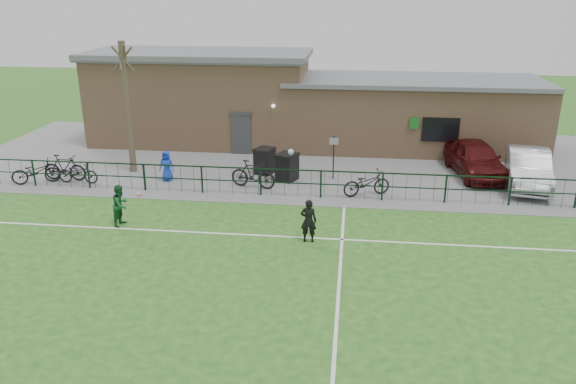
# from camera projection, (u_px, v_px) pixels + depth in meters

# --- Properties ---
(ground) EXTENTS (90.00, 90.00, 0.00)m
(ground) POSITION_uv_depth(u_px,v_px,m) (267.00, 295.00, 15.84)
(ground) COLOR #255719
(ground) RESTS_ON ground
(paving_strip) EXTENTS (34.00, 13.00, 0.02)m
(paving_strip) POSITION_uv_depth(u_px,v_px,m) (308.00, 159.00, 28.43)
(paving_strip) COLOR slate
(paving_strip) RESTS_ON ground
(pitch_line_touch) EXTENTS (28.00, 0.10, 0.01)m
(pitch_line_touch) POSITION_uv_depth(u_px,v_px,m) (296.00, 198.00, 23.11)
(pitch_line_touch) COLOR white
(pitch_line_touch) RESTS_ON ground
(pitch_line_mid) EXTENTS (28.00, 0.10, 0.01)m
(pitch_line_mid) POSITION_uv_depth(u_px,v_px,m) (285.00, 237.00, 19.57)
(pitch_line_mid) COLOR white
(pitch_line_mid) RESTS_ON ground
(pitch_line_perp) EXTENTS (0.10, 16.00, 0.01)m
(pitch_line_perp) POSITION_uv_depth(u_px,v_px,m) (338.00, 300.00, 15.62)
(pitch_line_perp) COLOR white
(pitch_line_perp) RESTS_ON ground
(perimeter_fence) EXTENTS (28.00, 0.10, 1.20)m
(perimeter_fence) POSITION_uv_depth(u_px,v_px,m) (297.00, 183.00, 23.10)
(perimeter_fence) COLOR black
(perimeter_fence) RESTS_ON ground
(bare_tree) EXTENTS (0.30, 0.30, 6.00)m
(bare_tree) POSITION_uv_depth(u_px,v_px,m) (128.00, 109.00, 25.49)
(bare_tree) COLOR #46392A
(bare_tree) RESTS_ON ground
(wheelie_bin_left) EXTENTS (0.98, 1.04, 1.12)m
(wheelie_bin_left) POSITION_uv_depth(u_px,v_px,m) (265.00, 162.00, 26.01)
(wheelie_bin_left) COLOR black
(wheelie_bin_left) RESTS_ON paving_strip
(wheelie_bin_right) EXTENTS (1.05, 1.10, 1.16)m
(wheelie_bin_right) POSITION_uv_depth(u_px,v_px,m) (287.00, 168.00, 25.06)
(wheelie_bin_right) COLOR black
(wheelie_bin_right) RESTS_ON paving_strip
(sign_post) EXTENTS (0.06, 0.06, 2.00)m
(sign_post) POSITION_uv_depth(u_px,v_px,m) (333.00, 158.00, 25.11)
(sign_post) COLOR black
(sign_post) RESTS_ON paving_strip
(car_maroon) EXTENTS (2.56, 4.93, 1.60)m
(car_maroon) POSITION_uv_depth(u_px,v_px,m) (475.00, 158.00, 25.69)
(car_maroon) COLOR #400B0C
(car_maroon) RESTS_ON paving_strip
(car_silver) EXTENTS (2.50, 5.00, 1.58)m
(car_silver) POSITION_uv_depth(u_px,v_px,m) (528.00, 168.00, 24.33)
(car_silver) COLOR #ABADB2
(car_silver) RESTS_ON paving_strip
(bicycle_a) EXTENTS (2.13, 1.49, 1.06)m
(bicycle_a) POSITION_uv_depth(u_px,v_px,m) (36.00, 172.00, 24.69)
(bicycle_a) COLOR black
(bicycle_a) RESTS_ON paving_strip
(bicycle_b) EXTENTS (1.98, 0.59, 1.18)m
(bicycle_b) POSITION_uv_depth(u_px,v_px,m) (65.00, 168.00, 25.05)
(bicycle_b) COLOR black
(bicycle_b) RESTS_ON paving_strip
(bicycle_c) EXTENTS (1.81, 0.64, 0.95)m
(bicycle_c) POSITION_uv_depth(u_px,v_px,m) (78.00, 173.00, 24.74)
(bicycle_c) COLOR black
(bicycle_c) RESTS_ON paving_strip
(bicycle_d) EXTENTS (2.10, 1.01, 1.22)m
(bicycle_d) POSITION_uv_depth(u_px,v_px,m) (253.00, 174.00, 24.12)
(bicycle_d) COLOR black
(bicycle_d) RESTS_ON paving_strip
(bicycle_e) EXTENTS (2.16, 1.44, 1.07)m
(bicycle_e) POSITION_uv_depth(u_px,v_px,m) (367.00, 183.00, 23.23)
(bicycle_e) COLOR black
(bicycle_e) RESTS_ON paving_strip
(spectator_child) EXTENTS (0.68, 0.45, 1.37)m
(spectator_child) POSITION_uv_depth(u_px,v_px,m) (167.00, 166.00, 24.99)
(spectator_child) COLOR #153BC5
(spectator_child) RESTS_ON paving_strip
(goalkeeper_kick) EXTENTS (1.30, 2.97, 2.51)m
(goalkeeper_kick) POSITION_uv_depth(u_px,v_px,m) (308.00, 218.00, 19.03)
(goalkeeper_kick) COLOR black
(goalkeeper_kick) RESTS_ON ground
(outfield_player) EXTENTS (0.69, 0.83, 1.53)m
(outfield_player) POSITION_uv_depth(u_px,v_px,m) (121.00, 205.00, 20.32)
(outfield_player) COLOR #175227
(outfield_player) RESTS_ON ground
(ball_ground) EXTENTS (0.21, 0.21, 0.21)m
(ball_ground) POSITION_uv_depth(u_px,v_px,m) (139.00, 194.00, 23.35)
(ball_ground) COLOR white
(ball_ground) RESTS_ON ground
(clubhouse) EXTENTS (24.25, 5.40, 4.96)m
(clubhouse) POSITION_uv_depth(u_px,v_px,m) (297.00, 104.00, 30.57)
(clubhouse) COLOR tan
(clubhouse) RESTS_ON ground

